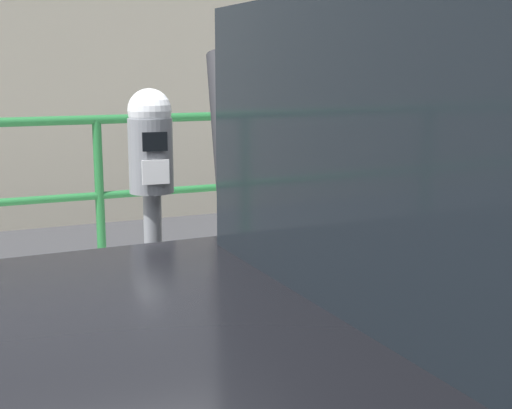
# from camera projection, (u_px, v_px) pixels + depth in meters

# --- Properties ---
(sidewalk_curb) EXTENTS (36.00, 2.75, 0.13)m
(sidewalk_curb) POSITION_uv_depth(u_px,v_px,m) (143.00, 351.00, 3.91)
(sidewalk_curb) COLOR #ADA8A0
(sidewalk_curb) RESTS_ON ground
(parking_meter) EXTENTS (0.17, 0.18, 1.40)m
(parking_meter) POSITION_uv_depth(u_px,v_px,m) (152.00, 191.00, 2.70)
(parking_meter) COLOR slate
(parking_meter) RESTS_ON sidewalk_curb
(pedestrian_at_meter) EXTENTS (0.68, 0.42, 1.73)m
(pedestrian_at_meter) POSITION_uv_depth(u_px,v_px,m) (285.00, 189.00, 2.87)
(pedestrian_at_meter) COLOR slate
(pedestrian_at_meter) RESTS_ON sidewalk_curb
(background_railing) EXTENTS (24.06, 0.06, 1.16)m
(background_railing) POSITION_uv_depth(u_px,v_px,m) (98.00, 167.00, 4.74)
(background_railing) COLOR #1E602D
(background_railing) RESTS_ON sidewalk_curb
(backdrop_wall) EXTENTS (32.00, 0.50, 2.85)m
(backdrop_wall) POSITION_uv_depth(u_px,v_px,m) (43.00, 86.00, 7.19)
(backdrop_wall) COLOR #ADA38E
(backdrop_wall) RESTS_ON ground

